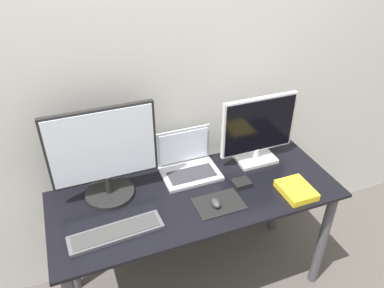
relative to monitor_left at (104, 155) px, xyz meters
The scene contains 10 objects.
wall_back 0.54m from the monitor_left, 25.79° to the left, with size 7.00×0.05×2.50m.
desk 0.59m from the monitor_left, 20.61° to the right, with size 1.50×0.59×0.73m.
monitor_left is the anchor object (origin of this frame).
monitor_right 0.85m from the monitor_left, ahead, with size 0.44×0.16×0.40m.
laptop 0.49m from the monitor_left, ahead, with size 0.31×0.23×0.23m.
keyboard 0.37m from the monitor_left, 95.10° to the right, with size 0.44×0.14×0.02m.
mousepad 0.62m from the monitor_left, 28.75° to the right, with size 0.24×0.17×0.00m.
mouse 0.60m from the monitor_left, 30.76° to the right, with size 0.04×0.07×0.03m.
book 0.99m from the monitor_left, 20.48° to the right, with size 0.16×0.19×0.04m.
power_brick 0.73m from the monitor_left, 15.22° to the right, with size 0.09×0.08×0.03m.
Camera 1 is at (-0.55, -1.07, 2.01)m, focal length 35.00 mm.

